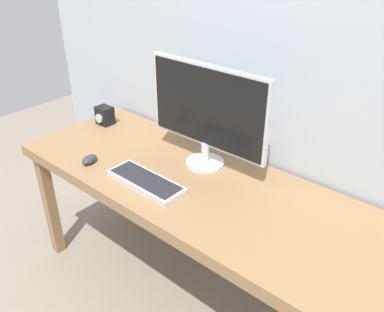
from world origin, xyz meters
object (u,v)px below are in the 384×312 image
(monitor, at_px, (207,112))
(audio_controller, at_px, (105,115))
(keyboard_primary, at_px, (146,182))
(mouse, at_px, (89,159))
(desk, at_px, (195,194))

(monitor, bearing_deg, audio_controller, -177.99)
(keyboard_primary, bearing_deg, mouse, -172.35)
(monitor, height_order, mouse, monitor)
(monitor, bearing_deg, mouse, -140.00)
(audio_controller, bearing_deg, monitor, 2.01)
(desk, relative_size, mouse, 20.91)
(keyboard_primary, xyz_separation_m, audio_controller, (-0.63, 0.28, 0.04))
(desk, xyz_separation_m, keyboard_primary, (-0.14, -0.16, 0.08))
(audio_controller, bearing_deg, mouse, -48.09)
(desk, bearing_deg, mouse, -156.93)
(desk, relative_size, audio_controller, 17.63)
(mouse, bearing_deg, audio_controller, 119.37)
(keyboard_primary, xyz_separation_m, mouse, (-0.34, -0.05, 0.00))
(keyboard_primary, distance_m, audio_controller, 0.69)
(monitor, relative_size, mouse, 7.23)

